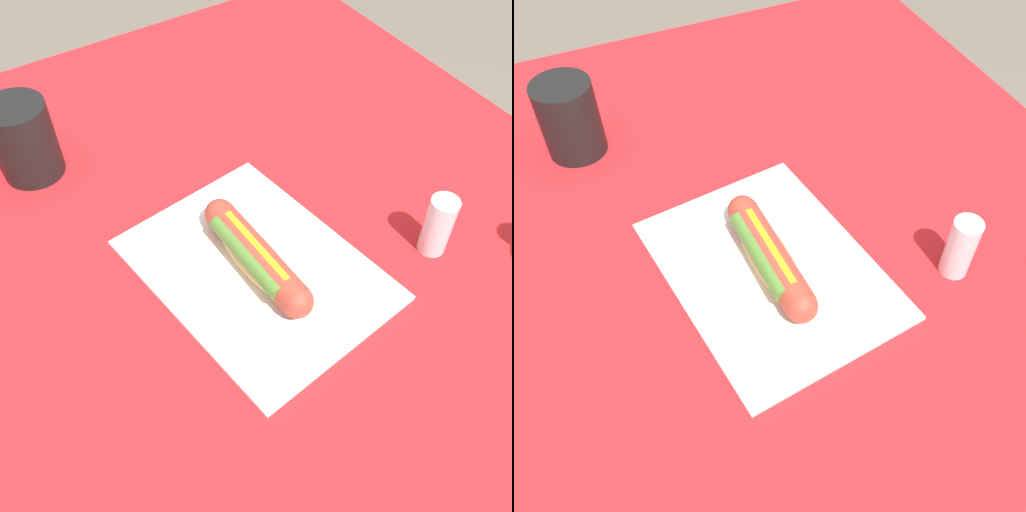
% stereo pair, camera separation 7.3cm
% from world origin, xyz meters
% --- Properties ---
extents(ground_plane, '(6.00, 6.00, 0.00)m').
position_xyz_m(ground_plane, '(0.00, 0.00, 0.00)').
color(ground_plane, '#6B6056').
rests_on(ground_plane, ground).
extents(dining_table, '(1.23, 0.99, 0.76)m').
position_xyz_m(dining_table, '(0.00, 0.00, 0.64)').
color(dining_table, brown).
rests_on(dining_table, ground).
extents(paper_wrapper, '(0.35, 0.28, 0.01)m').
position_xyz_m(paper_wrapper, '(-0.00, 0.03, 0.77)').
color(paper_wrapper, white).
rests_on(paper_wrapper, dining_table).
extents(hot_dog, '(0.21, 0.05, 0.05)m').
position_xyz_m(hot_dog, '(-0.00, 0.03, 0.79)').
color(hot_dog, tan).
rests_on(hot_dog, paper_wrapper).
extents(drinking_cup, '(0.09, 0.09, 0.11)m').
position_xyz_m(drinking_cup, '(0.33, 0.20, 0.82)').
color(drinking_cup, black).
rests_on(drinking_cup, dining_table).
extents(salt_shaker, '(0.04, 0.04, 0.09)m').
position_xyz_m(salt_shaker, '(-0.09, -0.19, 0.81)').
color(salt_shaker, silver).
rests_on(salt_shaker, dining_table).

